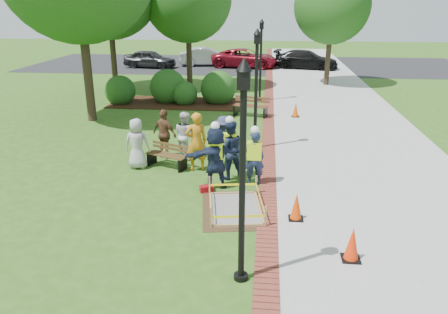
# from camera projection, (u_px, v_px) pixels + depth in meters

# --- Properties ---
(ground) EXTENTS (100.00, 100.00, 0.00)m
(ground) POSITION_uv_depth(u_px,v_px,m) (201.00, 208.00, 11.46)
(ground) COLOR #285116
(ground) RESTS_ON ground
(sidewalk) EXTENTS (6.00, 60.00, 0.02)m
(sidewalk) POSITION_uv_depth(u_px,v_px,m) (339.00, 117.00, 20.35)
(sidewalk) COLOR #9E9E99
(sidewalk) RESTS_ON ground
(brick_edging) EXTENTS (0.50, 60.00, 0.03)m
(brick_edging) POSITION_uv_depth(u_px,v_px,m) (269.00, 115.00, 20.65)
(brick_edging) COLOR maroon
(brick_edging) RESTS_ON ground
(mulch_bed) EXTENTS (7.00, 3.00, 0.05)m
(mulch_bed) POSITION_uv_depth(u_px,v_px,m) (178.00, 103.00, 22.97)
(mulch_bed) COLOR #381E0F
(mulch_bed) RESTS_ON ground
(parking_lot) EXTENTS (36.00, 12.00, 0.01)m
(parking_lot) POSITION_uv_depth(u_px,v_px,m) (248.00, 65.00, 36.73)
(parking_lot) COLOR black
(parking_lot) RESTS_ON ground
(wet_concrete_pad) EXTENTS (2.02, 2.53, 0.55)m
(wet_concrete_pad) POSITION_uv_depth(u_px,v_px,m) (235.00, 202.00, 11.26)
(wet_concrete_pad) COLOR #47331E
(wet_concrete_pad) RESTS_ON ground
(bench_near) EXTENTS (1.47, 0.96, 0.76)m
(bench_near) POSITION_uv_depth(u_px,v_px,m) (167.00, 160.00, 14.14)
(bench_near) COLOR brown
(bench_near) RESTS_ON ground
(bench_far) EXTENTS (1.74, 0.95, 0.90)m
(bench_far) POSITION_uv_depth(u_px,v_px,m) (251.00, 110.00, 20.32)
(bench_far) COLOR brown
(bench_far) RESTS_ON ground
(cone_front) EXTENTS (0.39, 0.39, 0.77)m
(cone_front) POSITION_uv_depth(u_px,v_px,m) (352.00, 245.00, 9.02)
(cone_front) COLOR black
(cone_front) RESTS_ON ground
(cone_back) EXTENTS (0.36, 0.36, 0.71)m
(cone_back) POSITION_uv_depth(u_px,v_px,m) (296.00, 207.00, 10.72)
(cone_back) COLOR black
(cone_back) RESTS_ON ground
(cone_far) EXTENTS (0.34, 0.34, 0.68)m
(cone_far) POSITION_uv_depth(u_px,v_px,m) (296.00, 110.00, 20.19)
(cone_far) COLOR black
(cone_far) RESTS_ON ground
(toolbox) EXTENTS (0.41, 0.32, 0.18)m
(toolbox) POSITION_uv_depth(u_px,v_px,m) (206.00, 189.00, 12.37)
(toolbox) COLOR maroon
(toolbox) RESTS_ON ground
(lamp_near) EXTENTS (0.28, 0.28, 4.26)m
(lamp_near) POSITION_uv_depth(u_px,v_px,m) (243.00, 160.00, 7.69)
(lamp_near) COLOR black
(lamp_near) RESTS_ON ground
(lamp_mid) EXTENTS (0.28, 0.28, 4.26)m
(lamp_mid) POSITION_uv_depth(u_px,v_px,m) (256.00, 81.00, 15.18)
(lamp_mid) COLOR black
(lamp_mid) RESTS_ON ground
(lamp_far) EXTENTS (0.28, 0.28, 4.26)m
(lamp_far) POSITION_uv_depth(u_px,v_px,m) (261.00, 54.00, 22.67)
(lamp_far) COLOR black
(lamp_far) RESTS_ON ground
(tree_right) EXTENTS (4.60, 4.60, 7.11)m
(tree_right) POSITION_uv_depth(u_px,v_px,m) (332.00, 6.00, 26.37)
(tree_right) COLOR #3D2D1E
(tree_right) RESTS_ON ground
(shrub_a) EXTENTS (1.59, 1.59, 1.59)m
(shrub_a) POSITION_uv_depth(u_px,v_px,m) (121.00, 104.00, 22.95)
(shrub_a) COLOR #134414
(shrub_a) RESTS_ON ground
(shrub_b) EXTENTS (1.89, 1.89, 1.89)m
(shrub_b) POSITION_uv_depth(u_px,v_px,m) (169.00, 102.00, 23.32)
(shrub_b) COLOR #134414
(shrub_b) RESTS_ON ground
(shrub_c) EXTENTS (1.28, 1.28, 1.28)m
(shrub_c) POSITION_uv_depth(u_px,v_px,m) (185.00, 104.00, 22.78)
(shrub_c) COLOR #134414
(shrub_c) RESTS_ON ground
(shrub_d) EXTENTS (1.84, 1.84, 1.84)m
(shrub_d) POSITION_uv_depth(u_px,v_px,m) (218.00, 103.00, 23.08)
(shrub_d) COLOR #134414
(shrub_d) RESTS_ON ground
(shrub_e) EXTENTS (0.95, 0.95, 0.95)m
(shrub_e) POSITION_uv_depth(u_px,v_px,m) (182.00, 99.00, 23.96)
(shrub_e) COLOR #134414
(shrub_e) RESTS_ON ground
(casual_person_a) EXTENTS (0.53, 0.35, 1.64)m
(casual_person_a) POSITION_uv_depth(u_px,v_px,m) (137.00, 144.00, 13.91)
(casual_person_a) COLOR #A1A1A1
(casual_person_a) RESTS_ON ground
(casual_person_b) EXTENTS (0.70, 0.58, 1.88)m
(casual_person_b) POSITION_uv_depth(u_px,v_px,m) (196.00, 142.00, 13.70)
(casual_person_b) COLOR #C57717
(casual_person_b) RESTS_ON ground
(casual_person_c) EXTENTS (0.60, 0.60, 1.63)m
(casual_person_c) POSITION_uv_depth(u_px,v_px,m) (185.00, 135.00, 14.80)
(casual_person_c) COLOR silver
(casual_person_c) RESTS_ON ground
(casual_person_d) EXTENTS (0.65, 0.58, 1.70)m
(casual_person_d) POSITION_uv_depth(u_px,v_px,m) (165.00, 134.00, 14.79)
(casual_person_d) COLOR brown
(casual_person_d) RESTS_ON ground
(casual_person_e) EXTENTS (0.53, 0.35, 1.62)m
(casual_person_e) POSITION_uv_depth(u_px,v_px,m) (224.00, 140.00, 14.26)
(casual_person_e) COLOR #2F3453
(casual_person_e) RESTS_ON ground
(hivis_worker_a) EXTENTS (0.69, 0.57, 1.99)m
(hivis_worker_a) POSITION_uv_depth(u_px,v_px,m) (215.00, 156.00, 12.34)
(hivis_worker_a) COLOR #1C2648
(hivis_worker_a) RESTS_ON ground
(hivis_worker_b) EXTENTS (0.58, 0.43, 1.79)m
(hivis_worker_b) POSITION_uv_depth(u_px,v_px,m) (254.00, 156.00, 12.61)
(hivis_worker_b) COLOR #1A2444
(hivis_worker_b) RESTS_ON ground
(hivis_worker_c) EXTENTS (0.66, 0.52, 1.95)m
(hivis_worker_c) POSITION_uv_depth(u_px,v_px,m) (229.00, 148.00, 13.05)
(hivis_worker_c) COLOR #171A3D
(hivis_worker_c) RESTS_ON ground
(parked_car_a) EXTENTS (2.77, 4.96, 1.53)m
(parked_car_a) POSITION_uv_depth(u_px,v_px,m) (150.00, 68.00, 35.02)
(parked_car_a) COLOR black
(parked_car_a) RESTS_ON ground
(parked_car_b) EXTENTS (2.93, 5.19, 1.60)m
(parked_car_b) POSITION_uv_depth(u_px,v_px,m) (207.00, 66.00, 36.11)
(parked_car_b) COLOR #A5A6AA
(parked_car_b) RESTS_ON ground
(parked_car_c) EXTENTS (2.79, 5.16, 1.60)m
(parked_car_c) POSITION_uv_depth(u_px,v_px,m) (245.00, 67.00, 35.18)
(parked_car_c) COLOR maroon
(parked_car_c) RESTS_ON ground
(parked_car_d) EXTENTS (3.07, 5.14, 1.57)m
(parked_car_d) POSITION_uv_depth(u_px,v_px,m) (306.00, 69.00, 34.56)
(parked_car_d) COLOR black
(parked_car_d) RESTS_ON ground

